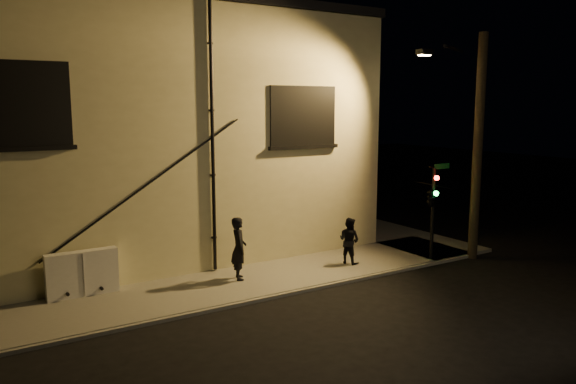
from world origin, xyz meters
TOP-DOWN VIEW (x-y plane):
  - ground at (0.00, 0.00)m, footprint 90.00×90.00m
  - sidewalk at (1.22, 4.39)m, footprint 21.00×16.00m
  - building at (-3.00, 8.99)m, footprint 16.20×12.23m
  - utility_cabinet at (-5.92, 2.70)m, footprint 1.93×0.32m
  - pedestrian_a at (-1.55, 1.72)m, footprint 0.65×0.81m
  - pedestrian_b at (2.36, 1.32)m, footprint 0.79×0.90m
  - traffic_signal at (4.96, 0.19)m, footprint 1.24×1.92m
  - streetlamp_pole at (6.67, -0.10)m, footprint 2.06×1.40m

SIDE VIEW (x-z plane):
  - ground at x=0.00m, z-range 0.00..0.00m
  - sidewalk at x=1.22m, z-range 0.00..0.12m
  - utility_cabinet at x=-5.92m, z-range 0.12..1.39m
  - pedestrian_b at x=2.36m, z-range 0.12..1.67m
  - pedestrian_a at x=-1.55m, z-range 0.12..2.04m
  - traffic_signal at x=4.96m, z-range 0.68..3.94m
  - streetlamp_pole at x=6.67m, z-range 0.20..7.97m
  - building at x=-3.00m, z-range 0.00..8.80m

